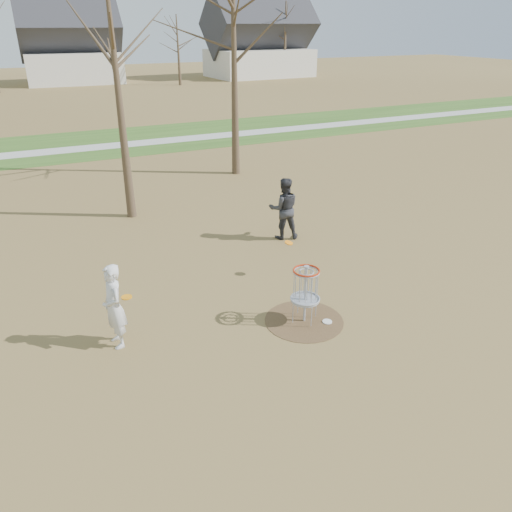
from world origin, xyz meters
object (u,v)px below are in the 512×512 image
Objects in this scene: player_standing at (114,307)px; player_throwing at (284,209)px; disc_grounded at (327,322)px; disc_golf_basket at (306,286)px.

player_throwing is at bearing 115.18° from player_standing.
player_throwing is 8.81× the size of disc_grounded.
player_standing is 0.95× the size of player_throwing.
player_standing is 1.36× the size of disc_golf_basket.
disc_grounded is at bearing 91.11° from player_throwing.
disc_golf_basket reaches higher than disc_grounded.
player_throwing is at bearing 73.24° from disc_grounded.
disc_golf_basket is at bearing 147.33° from disc_grounded.
disc_grounded is at bearing 68.74° from player_standing.
player_standing is at bearing 167.26° from disc_golf_basket.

